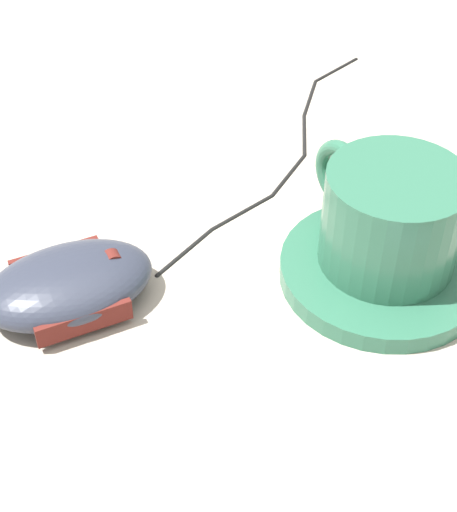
# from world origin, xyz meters

# --- Properties ---
(ground_plane) EXTENTS (3.00, 3.00, 0.00)m
(ground_plane) POSITION_xyz_m (0.00, 0.00, 0.00)
(ground_plane) COLOR #B2A899
(saucer) EXTENTS (0.13, 0.13, 0.01)m
(saucer) POSITION_xyz_m (0.06, 0.03, 0.01)
(saucer) COLOR #2D664C
(saucer) RESTS_ON ground
(coffee_cup) EXTENTS (0.09, 0.12, 0.07)m
(coffee_cup) POSITION_xyz_m (0.06, 0.04, 0.05)
(coffee_cup) COLOR #2D664C
(coffee_cup) RESTS_ON saucer
(computer_mouse) EXTENTS (0.11, 0.07, 0.03)m
(computer_mouse) POSITION_xyz_m (-0.13, 0.11, 0.02)
(computer_mouse) COLOR #2D3342
(computer_mouse) RESTS_ON ground
(mouse_cable) EXTENTS (0.29, 0.19, 0.00)m
(mouse_cable) POSITION_xyz_m (0.08, 0.19, 0.00)
(mouse_cable) COLOR black
(mouse_cable) RESTS_ON ground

